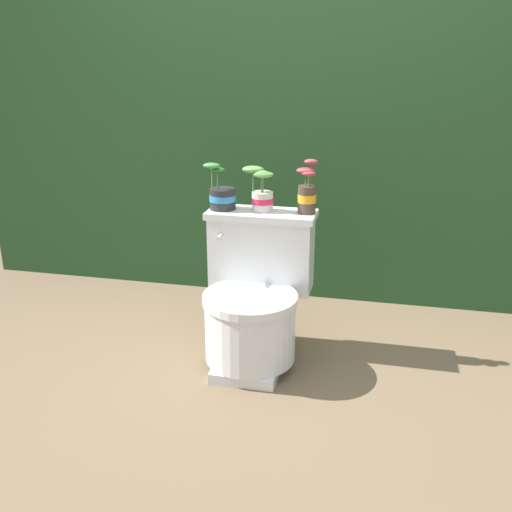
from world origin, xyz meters
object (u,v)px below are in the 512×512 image
at_px(potted_plant_midleft, 261,192).
at_px(potted_plant_middle, 307,193).
at_px(potted_plant_left, 222,195).
at_px(toilet, 255,299).

xyz_separation_m(potted_plant_midleft, potted_plant_middle, (0.21, 0.01, 0.00)).
bearing_deg(potted_plant_middle, potted_plant_left, -177.81).
height_order(potted_plant_left, potted_plant_middle, potted_plant_middle).
bearing_deg(potted_plant_middle, potted_plant_midleft, -178.00).
height_order(toilet, potted_plant_middle, potted_plant_middle).
xyz_separation_m(toilet, potted_plant_midleft, (-0.00, 0.15, 0.46)).
height_order(potted_plant_left, potted_plant_midleft, potted_plant_left).
distance_m(potted_plant_left, potted_plant_middle, 0.39).
distance_m(potted_plant_midleft, potted_plant_middle, 0.21).
height_order(toilet, potted_plant_midleft, potted_plant_midleft).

